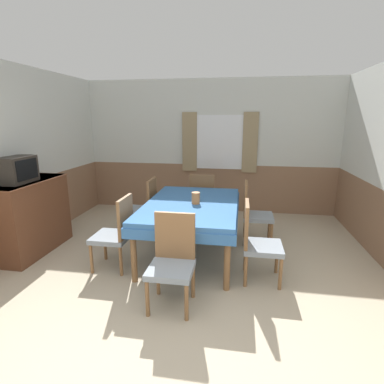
{
  "coord_description": "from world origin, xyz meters",
  "views": [
    {
      "loc": [
        0.63,
        -1.59,
        1.86
      ],
      "look_at": [
        -0.0,
        2.26,
        0.89
      ],
      "focal_mm": 28.0,
      "sensor_mm": 36.0,
      "label": 1
    }
  ],
  "objects_px": {
    "chair_left_near": "(117,231)",
    "chair_right_near": "(257,240)",
    "chair_head_near": "(173,259)",
    "chair_head_window": "(203,199)",
    "dining_table": "(192,210)",
    "vase": "(196,198)",
    "chair_right_far": "(253,211)",
    "tv": "(18,170)",
    "chair_left_far": "(145,206)",
    "sideboard": "(32,216)"
  },
  "relations": [
    {
      "from": "dining_table",
      "to": "vase",
      "type": "xyz_separation_m",
      "value": [
        0.06,
        -0.03,
        0.18
      ]
    },
    {
      "from": "chair_left_far",
      "to": "tv",
      "type": "height_order",
      "value": "tv"
    },
    {
      "from": "chair_head_window",
      "to": "sideboard",
      "type": "distance_m",
      "value": 2.66
    },
    {
      "from": "sideboard",
      "to": "vase",
      "type": "relative_size",
      "value": 7.62
    },
    {
      "from": "chair_head_near",
      "to": "dining_table",
      "type": "bearing_deg",
      "value": -90.0
    },
    {
      "from": "chair_right_far",
      "to": "vase",
      "type": "relative_size",
      "value": 6.04
    },
    {
      "from": "dining_table",
      "to": "chair_left_near",
      "type": "distance_m",
      "value": 1.03
    },
    {
      "from": "dining_table",
      "to": "chair_right_far",
      "type": "xyz_separation_m",
      "value": [
        0.85,
        0.56,
        -0.15
      ]
    },
    {
      "from": "chair_left_far",
      "to": "chair_head_near",
      "type": "distance_m",
      "value": 1.93
    },
    {
      "from": "chair_head_window",
      "to": "tv",
      "type": "relative_size",
      "value": 1.98
    },
    {
      "from": "dining_table",
      "to": "chair_head_near",
      "type": "bearing_deg",
      "value": -90.0
    },
    {
      "from": "chair_left_near",
      "to": "chair_head_window",
      "type": "height_order",
      "value": "same"
    },
    {
      "from": "chair_head_near",
      "to": "chair_right_far",
      "type": "bearing_deg",
      "value": -116.3
    },
    {
      "from": "vase",
      "to": "dining_table",
      "type": "bearing_deg",
      "value": 151.63
    },
    {
      "from": "chair_right_near",
      "to": "chair_left_near",
      "type": "xyz_separation_m",
      "value": [
        -1.71,
        0.0,
        0.0
      ]
    },
    {
      "from": "chair_head_window",
      "to": "vase",
      "type": "bearing_deg",
      "value": -87.1
    },
    {
      "from": "tv",
      "to": "chair_left_near",
      "type": "bearing_deg",
      "value": -5.62
    },
    {
      "from": "tv",
      "to": "vase",
      "type": "relative_size",
      "value": 3.05
    },
    {
      "from": "chair_right_near",
      "to": "vase",
      "type": "height_order",
      "value": "chair_right_near"
    },
    {
      "from": "chair_head_near",
      "to": "chair_head_window",
      "type": "bearing_deg",
      "value": -90.0
    },
    {
      "from": "chair_left_far",
      "to": "tv",
      "type": "xyz_separation_m",
      "value": [
        -1.38,
        -0.98,
        0.72
      ]
    },
    {
      "from": "chair_head_near",
      "to": "chair_right_far",
      "type": "xyz_separation_m",
      "value": [
        0.85,
        1.73,
        0.0
      ]
    },
    {
      "from": "chair_left_far",
      "to": "chair_left_near",
      "type": "distance_m",
      "value": 1.12
    },
    {
      "from": "tv",
      "to": "vase",
      "type": "bearing_deg",
      "value": 9.67
    },
    {
      "from": "chair_head_window",
      "to": "tv",
      "type": "bearing_deg",
      "value": -144.5
    },
    {
      "from": "chair_left_far",
      "to": "chair_head_near",
      "type": "height_order",
      "value": "same"
    },
    {
      "from": "chair_left_far",
      "to": "tv",
      "type": "bearing_deg",
      "value": 125.49
    },
    {
      "from": "chair_right_near",
      "to": "sideboard",
      "type": "distance_m",
      "value": 3.09
    },
    {
      "from": "chair_left_far",
      "to": "vase",
      "type": "distance_m",
      "value": 1.14
    },
    {
      "from": "chair_left_near",
      "to": "chair_left_far",
      "type": "bearing_deg",
      "value": 0.0
    },
    {
      "from": "chair_right_far",
      "to": "chair_left_far",
      "type": "bearing_deg",
      "value": -90.0
    },
    {
      "from": "chair_right_far",
      "to": "chair_head_window",
      "type": "xyz_separation_m",
      "value": [
        -0.85,
        0.61,
        0.0
      ]
    },
    {
      "from": "chair_head_near",
      "to": "chair_right_far",
      "type": "height_order",
      "value": "same"
    },
    {
      "from": "chair_left_near",
      "to": "chair_right_near",
      "type": "bearing_deg",
      "value": -90.0
    },
    {
      "from": "chair_left_far",
      "to": "dining_table",
      "type": "bearing_deg",
      "value": -123.22
    },
    {
      "from": "chair_left_far",
      "to": "chair_right_far",
      "type": "bearing_deg",
      "value": -90.0
    },
    {
      "from": "chair_right_far",
      "to": "tv",
      "type": "bearing_deg",
      "value": -72.34
    },
    {
      "from": "chair_left_far",
      "to": "chair_head_window",
      "type": "distance_m",
      "value": 1.05
    },
    {
      "from": "chair_left_near",
      "to": "sideboard",
      "type": "bearing_deg",
      "value": 78.87
    },
    {
      "from": "chair_head_near",
      "to": "chair_head_window",
      "type": "relative_size",
      "value": 1.0
    },
    {
      "from": "chair_left_far",
      "to": "chair_head_near",
      "type": "xyz_separation_m",
      "value": [
        0.85,
        -1.73,
        0.0
      ]
    },
    {
      "from": "chair_right_near",
      "to": "tv",
      "type": "xyz_separation_m",
      "value": [
        -3.09,
        0.14,
        0.72
      ]
    },
    {
      "from": "vase",
      "to": "chair_right_far",
      "type": "bearing_deg",
      "value": 36.74
    },
    {
      "from": "chair_head_near",
      "to": "tv",
      "type": "distance_m",
      "value": 2.46
    },
    {
      "from": "chair_left_near",
      "to": "tv",
      "type": "relative_size",
      "value": 1.98
    },
    {
      "from": "chair_head_window",
      "to": "tv",
      "type": "xyz_separation_m",
      "value": [
        -2.23,
        -1.59,
        0.72
      ]
    },
    {
      "from": "chair_head_near",
      "to": "sideboard",
      "type": "distance_m",
      "value": 2.39
    },
    {
      "from": "chair_right_far",
      "to": "vase",
      "type": "xyz_separation_m",
      "value": [
        -0.79,
        -0.59,
        0.33
      ]
    },
    {
      "from": "chair_right_near",
      "to": "chair_head_window",
      "type": "relative_size",
      "value": 1.0
    },
    {
      "from": "chair_head_near",
      "to": "chair_right_near",
      "type": "relative_size",
      "value": 1.0
    }
  ]
}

